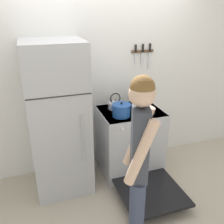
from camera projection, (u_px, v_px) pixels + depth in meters
name	position (u px, v px, depth m)	size (l,w,h in m)	color
ground_plane	(102.00, 160.00, 3.76)	(14.00, 14.00, 0.00)	#B2A893
wall_back	(100.00, 77.00, 3.29)	(10.00, 0.06, 2.55)	silver
refrigerator	(58.00, 120.00, 2.92)	(0.66, 0.71, 1.81)	#B7BABF
stove_range	(131.00, 142.00, 3.36)	(0.79, 1.35, 0.89)	silver
dutch_oven_pot	(121.00, 110.00, 3.02)	(0.27, 0.23, 0.18)	#1E4C9E
tea_kettle	(115.00, 104.00, 3.26)	(0.23, 0.18, 0.21)	silver
utensil_jar	(141.00, 100.00, 3.36)	(0.09, 0.09, 0.29)	silver
person	(139.00, 163.00, 2.01)	(0.35, 0.40, 1.69)	#38425B
wall_knife_strip	(143.00, 51.00, 3.30)	(0.31, 0.03, 0.34)	brown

